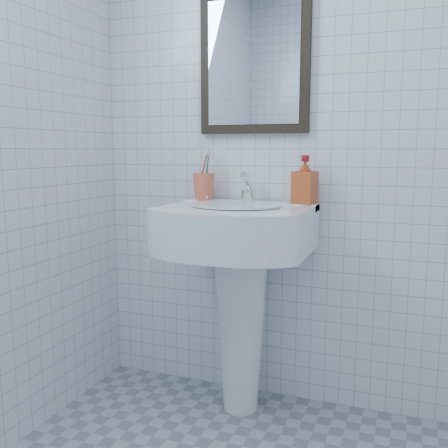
% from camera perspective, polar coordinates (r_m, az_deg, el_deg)
% --- Properties ---
extents(wall_back, '(2.20, 0.02, 2.50)m').
position_cam_1_polar(wall_back, '(2.23, 12.24, 10.41)').
color(wall_back, white).
rests_on(wall_back, ground).
extents(washbasin, '(0.61, 0.45, 0.95)m').
position_cam_1_polar(washbasin, '(2.17, 1.75, -5.70)').
color(washbasin, white).
rests_on(washbasin, ground).
extents(faucet, '(0.06, 0.12, 0.14)m').
position_cam_1_polar(faucet, '(2.22, 2.72, 3.94)').
color(faucet, white).
rests_on(faucet, washbasin).
extents(toothbrush_cup, '(0.12, 0.12, 0.12)m').
position_cam_1_polar(toothbrush_cup, '(2.30, -2.32, 4.30)').
color(toothbrush_cup, '#E36040').
rests_on(toothbrush_cup, washbasin).
extents(soap_dispenser, '(0.11, 0.11, 0.20)m').
position_cam_1_polar(soap_dispenser, '(2.17, 9.22, 5.01)').
color(soap_dispenser, red).
rests_on(soap_dispenser, washbasin).
extents(wall_mirror, '(0.50, 0.04, 0.62)m').
position_cam_1_polar(wall_mirror, '(2.32, 3.46, 17.96)').
color(wall_mirror, black).
rests_on(wall_mirror, wall_back).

